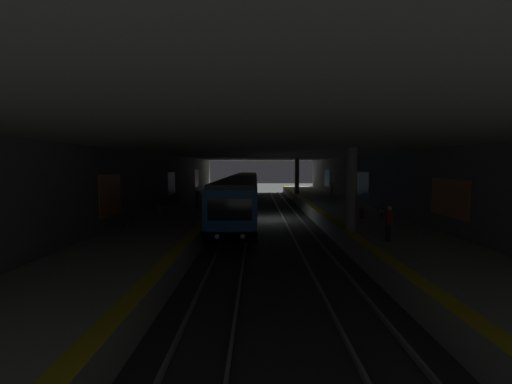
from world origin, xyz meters
The scene contains 21 objects.
ground_plane centered at (0.00, 0.00, 0.00)m, with size 120.00×120.00×0.00m, color #2D302D.
track_left centered at (0.00, -2.20, 0.08)m, with size 60.00×1.53×0.16m.
track_right centered at (0.00, 2.20, 0.08)m, with size 60.00×1.53×0.16m.
platform_left centered at (0.00, -6.55, 0.53)m, with size 60.00×5.30×1.06m.
platform_right centered at (0.00, 6.55, 0.53)m, with size 60.00×5.30×1.06m.
wall_left centered at (0.03, -9.45, 2.80)m, with size 60.00×0.56×5.60m.
wall_right centered at (0.03, 9.45, 2.80)m, with size 60.00×0.56×5.60m.
ceiling_slab centered at (0.00, 0.00, 5.80)m, with size 60.00×19.40×0.40m.
pillar_near centered at (-10.20, -4.35, 3.33)m, with size 0.56×0.56×4.55m.
pillar_far centered at (13.75, -4.35, 3.33)m, with size 0.56×0.56×4.55m.
metro_train centered at (5.86, 2.20, 2.02)m, with size 35.14×2.83×3.49m.
bench_left_near centered at (-3.94, -8.53, 1.57)m, with size 1.70×0.47×0.86m.
bench_left_mid centered at (6.63, -8.53, 1.57)m, with size 1.70×0.47×0.86m.
bench_right_near centered at (-8.92, 8.53, 1.57)m, with size 1.70×0.47×0.86m.
bench_right_mid centered at (3.65, 8.53, 1.57)m, with size 1.70×0.47×0.86m.
person_waiting_near centered at (-1.39, 5.78, 1.92)m, with size 0.60×0.22×1.62m.
person_walking_mid centered at (-12.76, -5.39, 1.97)m, with size 0.60×0.23×1.68m.
person_standing_far centered at (11.41, -8.29, 1.93)m, with size 0.60×0.22×1.63m.
suitcase_rolling centered at (-6.05, -6.27, 1.38)m, with size 0.32×0.26×0.96m.
backpack_on_floor centered at (-6.08, -7.66, 1.25)m, with size 0.30×0.20×0.40m.
trash_bin centered at (-4.93, 7.80, 1.48)m, with size 0.44×0.44×0.85m.
Camera 1 is at (-27.82, 0.84, 4.58)m, focal length 22.69 mm.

